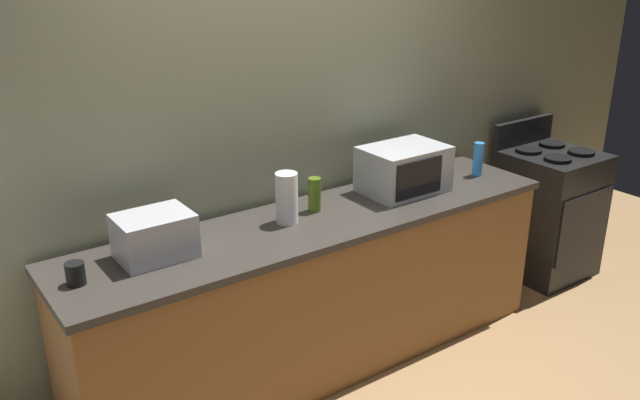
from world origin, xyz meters
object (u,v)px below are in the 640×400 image
Objects in this scene: stove_range at (547,211)px; microwave at (404,169)px; toaster_oven at (154,236)px; mug_black at (75,274)px; bottle_olive_oil at (315,195)px; bottle_spray_cleaner at (478,159)px; paper_towel_roll at (287,198)px.

microwave is at bearing 177.99° from stove_range.
toaster_oven is at bearing 179.54° from microwave.
stove_range reaches higher than mug_black.
bottle_olive_oil is 1.88× the size of mug_black.
mug_black is at bearing 179.73° from bottle_spray_cleaner.
paper_towel_roll is 0.22m from bottle_olive_oil.
toaster_oven is at bearing 8.43° from mug_black.
bottle_olive_oil is (0.93, 0.04, -0.01)m from toaster_oven.
microwave is 1.41× the size of toaster_oven.
bottle_olive_oil is at bearing 2.21° from toaster_oven.
bottle_spray_cleaner is (2.10, -0.07, 0.00)m from toaster_oven.
stove_range is 2.04m from bottle_olive_oil.
bottle_olive_oil is at bearing 4.04° from mug_black.
microwave and paper_towel_roll have the same top height.
stove_range is 2.95m from toaster_oven.
mug_black is (-1.91, -0.04, -0.08)m from microwave.
toaster_oven is (-2.89, 0.06, 0.54)m from stove_range.
paper_towel_roll is 1.38m from bottle_spray_cleaner.
stove_range is 2.25m from paper_towel_roll.
toaster_oven reaches higher than mug_black.
bottle_spray_cleaner is at bearing -5.09° from bottle_olive_oil.
bottle_spray_cleaner is at bearing -5.65° from microwave.
paper_towel_roll is (-2.18, 0.05, 0.57)m from stove_range.
stove_range is 2.25× the size of microwave.
toaster_oven is 1.61× the size of bottle_spray_cleaner.
paper_towel_roll reaches higher than toaster_oven.
bottle_spray_cleaner is at bearing -179.40° from stove_range.
microwave reaches higher than toaster_oven.
paper_towel_roll is at bearing 178.68° from stove_range.
bottle_spray_cleaner is 1.12× the size of bottle_olive_oil.
stove_range is 1.48m from microwave.
microwave is (-1.37, 0.05, 0.57)m from stove_range.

